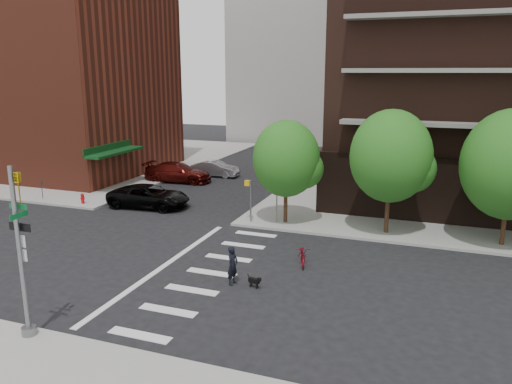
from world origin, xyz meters
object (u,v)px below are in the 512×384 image
(dog_walker, at_px, (233,266))
(parked_car_black, at_px, (149,196))
(fire_hydrant, at_px, (82,198))
(parked_car_silver, at_px, (215,169))
(scooter, at_px, (303,255))
(traffic_signal, at_px, (22,266))
(parked_car_maroon, at_px, (178,172))

(dog_walker, bearing_deg, parked_car_black, 55.86)
(fire_hydrant, bearing_deg, parked_car_silver, 69.75)
(parked_car_silver, height_order, scooter, parked_car_silver)
(scooter, height_order, dog_walker, dog_walker)
(traffic_signal, bearing_deg, fire_hydrant, 123.26)
(scooter, distance_m, dog_walker, 4.04)
(fire_hydrant, bearing_deg, parked_car_black, 14.65)
(parked_car_black, distance_m, parked_car_maroon, 8.16)
(traffic_signal, relative_size, fire_hydrant, 8.20)
(traffic_signal, bearing_deg, parked_car_black, 108.26)
(traffic_signal, bearing_deg, parked_car_silver, 101.30)
(dog_walker, bearing_deg, parked_car_maroon, 44.42)
(fire_hydrant, relative_size, parked_car_maroon, 0.13)
(traffic_signal, xyz_separation_m, parked_car_silver, (-5.51, 27.56, -2.00))
(traffic_signal, height_order, dog_walker, traffic_signal)
(fire_hydrant, bearing_deg, parked_car_maroon, 74.53)
(fire_hydrant, bearing_deg, traffic_signal, -56.74)
(fire_hydrant, xyz_separation_m, parked_car_silver, (4.52, 12.26, 0.15))
(parked_car_silver, relative_size, dog_walker, 2.44)
(parked_car_black, xyz_separation_m, parked_car_silver, (-0.07, 11.06, -0.08))
(parked_car_maroon, distance_m, scooter, 20.56)
(parked_car_maroon, bearing_deg, parked_car_black, -170.93)
(fire_hydrant, relative_size, scooter, 0.39)
(parked_car_silver, xyz_separation_m, scooter, (12.66, -17.58, -0.21))
(traffic_signal, bearing_deg, parked_car_maroon, 107.13)
(parked_car_silver, bearing_deg, parked_car_black, 178.46)
(parked_car_maroon, xyz_separation_m, dog_walker, (12.39, -17.71, 0.05))
(parked_car_black, height_order, parked_car_maroon, parked_car_maroon)
(parked_car_maroon, height_order, parked_car_silver, parked_car_maroon)
(parked_car_silver, xyz_separation_m, dog_walker, (10.38, -20.88, 0.17))
(parked_car_maroon, relative_size, parked_car_silver, 1.34)
(parked_car_maroon, xyz_separation_m, scooter, (14.67, -14.41, -0.33))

